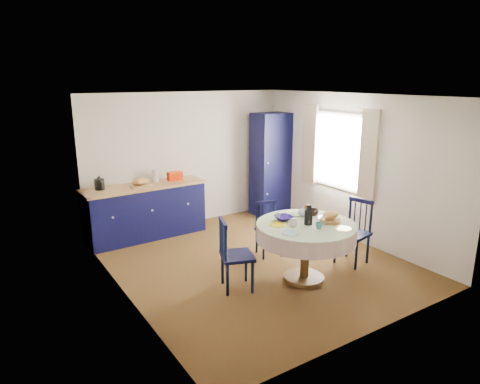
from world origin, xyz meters
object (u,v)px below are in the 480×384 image
object	(u,v)px
dining_table	(306,232)
mug_b	(319,226)
chair_far	(268,228)
mug_d	(277,216)
chair_right	(354,231)
cobalt_bowl	(284,218)
kitchen_counter	(145,210)
mug_a	(294,223)
mug_c	(314,212)
pantry_cabinet	(271,165)
chair_left	(234,254)

from	to	relation	value
dining_table	mug_b	xyz separation A→B (m)	(-0.00, -0.24, 0.17)
chair_far	mug_d	bearing A→B (deg)	-103.65
chair_right	cobalt_bowl	world-z (taller)	chair_right
kitchen_counter	mug_a	bearing A→B (deg)	-71.39
mug_a	mug_d	world-z (taller)	mug_a
mug_a	mug_c	distance (m)	0.58
dining_table	chair_right	bearing A→B (deg)	2.75
mug_d	cobalt_bowl	world-z (taller)	mug_d
pantry_cabinet	chair_left	world-z (taller)	pantry_cabinet
chair_far	chair_right	world-z (taller)	chair_right
mug_b	mug_c	distance (m)	0.56
mug_d	mug_a	bearing A→B (deg)	-90.37
kitchen_counter	pantry_cabinet	size ratio (longest dim) A/B	1.03
pantry_cabinet	chair_left	xyz separation A→B (m)	(-2.38, -2.40, -0.54)
chair_right	kitchen_counter	bearing A→B (deg)	-152.81
pantry_cabinet	cobalt_bowl	bearing A→B (deg)	-123.92
kitchen_counter	cobalt_bowl	xyz separation A→B (m)	(1.09, -2.52, 0.37)
dining_table	mug_d	world-z (taller)	dining_table
pantry_cabinet	kitchen_counter	bearing A→B (deg)	176.89
mug_a	mug_d	size ratio (longest dim) A/B	1.21
chair_right	mug_c	size ratio (longest dim) A/B	7.95
chair_far	mug_c	bearing A→B (deg)	-60.86
chair_far	mug_a	world-z (taller)	mug_a
chair_left	mug_b	distance (m)	1.18
chair_far	mug_b	xyz separation A→B (m)	(-0.10, -1.24, 0.44)
pantry_cabinet	chair_right	bearing A→B (deg)	-99.28
pantry_cabinet	mug_d	bearing A→B (deg)	-125.64
mug_c	chair_left	bearing A→B (deg)	176.15
kitchen_counter	chair_right	size ratio (longest dim) A/B	2.17
mug_b	mug_d	xyz separation A→B (m)	(-0.22, 0.61, -0.00)
pantry_cabinet	mug_b	bearing A→B (deg)	-116.32
cobalt_bowl	chair_left	bearing A→B (deg)	179.08
chair_right	mug_c	bearing A→B (deg)	-115.90
chair_far	dining_table	bearing A→B (deg)	-82.59
pantry_cabinet	cobalt_bowl	xyz separation A→B (m)	(-1.57, -2.41, -0.18)
chair_far	mug_b	distance (m)	1.32
kitchen_counter	chair_far	xyz separation A→B (m)	(1.36, -1.81, -0.06)
dining_table	chair_right	xyz separation A→B (m)	(1.01, 0.05, -0.20)
chair_left	mug_d	xyz separation A→B (m)	(0.76, 0.07, 0.37)
chair_right	cobalt_bowl	bearing A→B (deg)	-113.73
dining_table	chair_left	bearing A→B (deg)	162.79
chair_far	cobalt_bowl	distance (m)	0.87
mug_a	cobalt_bowl	distance (m)	0.28
pantry_cabinet	chair_far	xyz separation A→B (m)	(-1.30, -1.69, -0.61)
dining_table	chair_left	xyz separation A→B (m)	(-0.98, 0.30, -0.20)
pantry_cabinet	mug_d	world-z (taller)	pantry_cabinet
kitchen_counter	chair_far	world-z (taller)	kitchen_counter
mug_c	cobalt_bowl	bearing A→B (deg)	171.43
chair_right	mug_c	world-z (taller)	chair_right
pantry_cabinet	cobalt_bowl	size ratio (longest dim) A/B	8.39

